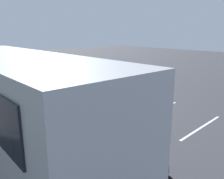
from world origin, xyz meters
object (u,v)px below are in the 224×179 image
object	(u,v)px
spectator_left	(91,110)
spectator_centre	(72,103)
parked_motorcycle_silver	(145,167)
spectator_far_left	(120,117)
spectator_right	(60,95)
traffic_cone	(126,96)
tour_bus	(17,107)
stunt_motorcycle	(113,82)

from	to	relation	value
spectator_left	spectator_centre	bearing A→B (deg)	4.17
spectator_left	parked_motorcycle_silver	distance (m)	3.39
spectator_far_left	parked_motorcycle_silver	distance (m)	2.35
spectator_left	spectator_right	bearing A→B (deg)	-3.48
spectator_far_left	traffic_cone	world-z (taller)	spectator_far_left
spectator_left	traffic_cone	world-z (taller)	spectator_left
tour_bus	spectator_left	distance (m)	2.67
tour_bus	spectator_far_left	size ratio (longest dim) A/B	5.57
tour_bus	stunt_motorcycle	bearing A→B (deg)	-61.69
spectator_left	spectator_centre	xyz separation A→B (m)	(1.17, 0.09, 0.02)
tour_bus	spectator_centre	xyz separation A→B (m)	(0.89, -2.50, -0.61)
spectator_far_left	traffic_cone	bearing A→B (deg)	-48.03
tour_bus	traffic_cone	distance (m)	7.20
tour_bus	spectator_left	world-z (taller)	tour_bus
stunt_motorcycle	tour_bus	bearing A→B (deg)	118.31
stunt_motorcycle	spectator_left	bearing A→B (deg)	130.68
tour_bus	spectator_far_left	bearing A→B (deg)	-117.49
stunt_motorcycle	traffic_cone	size ratio (longest dim) A/B	3.04
tour_bus	spectator_left	xyz separation A→B (m)	(-0.28, -2.58, -0.63)
spectator_right	traffic_cone	bearing A→B (deg)	-94.47
parked_motorcycle_silver	spectator_left	bearing A→B (deg)	-12.33
spectator_right	traffic_cone	xyz separation A→B (m)	(-0.32, -4.05, -0.76)
parked_motorcycle_silver	tour_bus	bearing A→B (deg)	27.72
parked_motorcycle_silver	spectator_far_left	bearing A→B (deg)	-26.99
parked_motorcycle_silver	stunt_motorcycle	bearing A→B (deg)	-37.42
spectator_far_left	parked_motorcycle_silver	size ratio (longest dim) A/B	0.81
tour_bus	parked_motorcycle_silver	distance (m)	4.18
spectator_far_left	spectator_centre	bearing A→B (deg)	9.70
tour_bus	traffic_cone	xyz separation A→B (m)	(1.98, -6.79, -1.34)
spectator_left	parked_motorcycle_silver	world-z (taller)	spectator_left
spectator_left	traffic_cone	distance (m)	4.83
tour_bus	spectator_right	size ratio (longest dim) A/B	5.23
spectator_right	stunt_motorcycle	world-z (taller)	spectator_right
tour_bus	spectator_left	size ratio (longest dim) A/B	5.46
parked_motorcycle_silver	spectator_centre	bearing A→B (deg)	-8.07
spectator_left	traffic_cone	xyz separation A→B (m)	(2.26, -4.21, -0.71)
parked_motorcycle_silver	traffic_cone	bearing A→B (deg)	-41.65
spectator_left	spectator_right	distance (m)	2.58
tour_bus	spectator_right	distance (m)	3.62
spectator_centre	traffic_cone	bearing A→B (deg)	-75.75
spectator_right	parked_motorcycle_silver	bearing A→B (deg)	171.52
tour_bus	parked_motorcycle_silver	size ratio (longest dim) A/B	4.54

